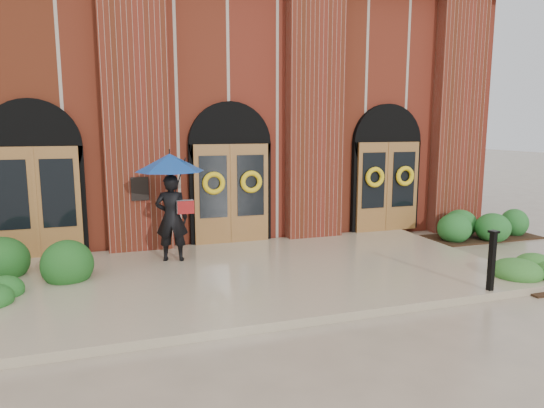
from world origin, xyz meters
name	(u,v)px	position (x,y,z in m)	size (l,w,h in m)	color
ground	(264,279)	(0.00, 0.00, 0.00)	(90.00, 90.00, 0.00)	tan
landing	(262,273)	(0.00, 0.15, 0.07)	(10.00, 5.30, 0.15)	tan
church_building	(191,114)	(0.00, 8.78, 3.50)	(16.20, 12.53, 7.00)	maroon
man_with_umbrella	(171,186)	(-1.65, 1.47, 1.80)	(1.82, 1.82, 2.36)	black
metal_post	(492,259)	(3.56, -2.35, 0.73)	(0.17, 0.17, 1.11)	black
hedge_wall_right	(482,225)	(6.90, 1.61, 0.37)	(2.87, 1.15, 0.74)	#205A22
hedge_front_right	(540,272)	(5.10, -2.00, 0.23)	(1.32, 1.13, 0.47)	#2D6323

